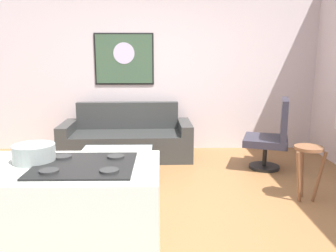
{
  "coord_description": "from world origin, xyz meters",
  "views": [
    {
      "loc": [
        0.02,
        -3.47,
        1.59
      ],
      "look_at": [
        0.09,
        0.9,
        0.7
      ],
      "focal_mm": 36.99,
      "sensor_mm": 36.0,
      "label": 1
    }
  ],
  "objects_px": {
    "coffee_table": "(116,153)",
    "bar_stool": "(308,159)",
    "wall_painting": "(124,59)",
    "couch": "(127,140)",
    "armchair": "(272,136)",
    "mixing_bowl": "(34,154)"
  },
  "relations": [
    {
      "from": "bar_stool",
      "to": "wall_painting",
      "type": "relative_size",
      "value": 0.63
    },
    {
      "from": "couch",
      "to": "armchair",
      "type": "distance_m",
      "value": 2.21
    },
    {
      "from": "couch",
      "to": "wall_painting",
      "type": "distance_m",
      "value": 1.36
    },
    {
      "from": "coffee_table",
      "to": "bar_stool",
      "type": "xyz_separation_m",
      "value": [
        2.19,
        -0.68,
        0.12
      ]
    },
    {
      "from": "couch",
      "to": "coffee_table",
      "type": "relative_size",
      "value": 2.25
    },
    {
      "from": "coffee_table",
      "to": "armchair",
      "type": "distance_m",
      "value": 2.18
    },
    {
      "from": "mixing_bowl",
      "to": "wall_painting",
      "type": "relative_size",
      "value": 0.27
    },
    {
      "from": "couch",
      "to": "wall_painting",
      "type": "relative_size",
      "value": 2.08
    },
    {
      "from": "couch",
      "to": "mixing_bowl",
      "type": "height_order",
      "value": "mixing_bowl"
    },
    {
      "from": "coffee_table",
      "to": "wall_painting",
      "type": "distance_m",
      "value": 1.95
    },
    {
      "from": "mixing_bowl",
      "to": "armchair",
      "type": "bearing_deg",
      "value": 48.01
    },
    {
      "from": "couch",
      "to": "mixing_bowl",
      "type": "relative_size",
      "value": 7.8
    },
    {
      "from": "coffee_table",
      "to": "bar_stool",
      "type": "height_order",
      "value": "bar_stool"
    },
    {
      "from": "armchair",
      "to": "mixing_bowl",
      "type": "distance_m",
      "value": 3.55
    },
    {
      "from": "coffee_table",
      "to": "bar_stool",
      "type": "relative_size",
      "value": 1.46
    },
    {
      "from": "couch",
      "to": "armchair",
      "type": "xyz_separation_m",
      "value": [
        2.11,
        -0.64,
        0.21
      ]
    },
    {
      "from": "wall_painting",
      "to": "armchair",
      "type": "bearing_deg",
      "value": -27.6
    },
    {
      "from": "bar_stool",
      "to": "armchair",
      "type": "bearing_deg",
      "value": 92.6
    },
    {
      "from": "armchair",
      "to": "wall_painting",
      "type": "bearing_deg",
      "value": 152.4
    },
    {
      "from": "armchair",
      "to": "bar_stool",
      "type": "distance_m",
      "value": 1.09
    },
    {
      "from": "bar_stool",
      "to": "coffee_table",
      "type": "bearing_deg",
      "value": 162.83
    },
    {
      "from": "armchair",
      "to": "mixing_bowl",
      "type": "bearing_deg",
      "value": -131.99
    }
  ]
}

